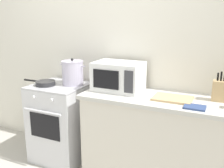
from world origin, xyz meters
TOP-DOWN VIEW (x-y plane):
  - back_wall at (0.30, 0.97)m, footprint 4.40×0.10m
  - lower_cabinet_right at (0.90, 0.62)m, footprint 1.64×0.56m
  - countertop_right at (0.90, 0.62)m, footprint 1.70×0.60m
  - stove at (-0.35, 0.60)m, footprint 0.60×0.64m
  - stock_pot at (-0.21, 0.67)m, footprint 0.33×0.25m
  - frying_pan at (-0.48, 0.50)m, footprint 0.42×0.22m
  - microwave at (0.36, 0.68)m, footprint 0.50×0.37m
  - cutting_board at (0.95, 0.60)m, footprint 0.36×0.26m
  - knife_block at (1.35, 0.74)m, footprint 0.13×0.10m
  - oven_mitt at (1.17, 0.44)m, footprint 0.18×0.14m

SIDE VIEW (x-z plane):
  - lower_cabinet_right at x=0.90m, z-range 0.00..0.88m
  - stove at x=-0.35m, z-range 0.00..0.92m
  - countertop_right at x=0.90m, z-range 0.88..0.92m
  - oven_mitt at x=1.17m, z-range 0.92..0.94m
  - cutting_board at x=0.95m, z-range 0.92..0.94m
  - frying_pan at x=-0.48m, z-range 0.92..0.97m
  - knife_block at x=1.35m, z-range 0.88..1.16m
  - stock_pot at x=-0.21m, z-range 0.91..1.21m
  - microwave at x=0.36m, z-range 0.92..1.22m
  - back_wall at x=0.30m, z-range 0.00..2.50m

